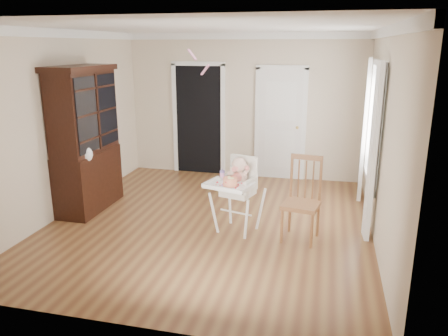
% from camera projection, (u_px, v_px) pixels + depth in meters
% --- Properties ---
extents(floor, '(5.00, 5.00, 0.00)m').
position_uv_depth(floor, '(210.00, 223.00, 6.32)').
color(floor, brown).
rests_on(floor, ground).
extents(ceiling, '(5.00, 5.00, 0.00)m').
position_uv_depth(ceiling, '(208.00, 27.00, 5.59)').
color(ceiling, white).
rests_on(ceiling, wall_back).
extents(wall_back, '(4.50, 0.00, 4.50)m').
position_uv_depth(wall_back, '(244.00, 107.00, 8.29)').
color(wall_back, beige).
rests_on(wall_back, floor).
extents(wall_left, '(0.00, 5.00, 5.00)m').
position_uv_depth(wall_left, '(63.00, 124.00, 6.46)').
color(wall_left, beige).
rests_on(wall_left, floor).
extents(wall_right, '(0.00, 5.00, 5.00)m').
position_uv_depth(wall_right, '(383.00, 139.00, 5.44)').
color(wall_right, beige).
rests_on(wall_right, floor).
extents(crown_molding, '(4.50, 5.00, 0.12)m').
position_uv_depth(crown_molding, '(208.00, 32.00, 5.60)').
color(crown_molding, white).
rests_on(crown_molding, ceiling).
extents(doorway, '(1.06, 0.05, 2.22)m').
position_uv_depth(doorway, '(199.00, 118.00, 8.54)').
color(doorway, black).
rests_on(doorway, wall_back).
extents(closet_door, '(0.96, 0.09, 2.13)m').
position_uv_depth(closet_door, '(280.00, 125.00, 8.20)').
color(closet_door, white).
rests_on(closet_door, wall_back).
extents(window_right, '(0.13, 1.84, 2.30)m').
position_uv_depth(window_right, '(371.00, 132.00, 6.23)').
color(window_right, white).
rests_on(window_right, wall_right).
extents(high_chair, '(0.77, 0.88, 1.06)m').
position_uv_depth(high_chair, '(238.00, 186.00, 5.87)').
color(high_chair, white).
rests_on(high_chair, floor).
extents(baby, '(0.29, 0.27, 0.46)m').
position_uv_depth(baby, '(239.00, 175.00, 5.85)').
color(baby, beige).
rests_on(baby, high_chair).
extents(cake, '(0.24, 0.24, 0.11)m').
position_uv_depth(cake, '(230.00, 182.00, 5.59)').
color(cake, silver).
rests_on(cake, high_chair).
extents(sippy_cup, '(0.07, 0.07, 0.16)m').
position_uv_depth(sippy_cup, '(222.00, 175.00, 5.85)').
color(sippy_cup, pink).
rests_on(sippy_cup, high_chair).
extents(china_cabinet, '(0.58, 1.30, 2.20)m').
position_uv_depth(china_cabinet, '(86.00, 140.00, 6.61)').
color(china_cabinet, black).
rests_on(china_cabinet, floor).
extents(dining_chair, '(0.52, 0.52, 1.11)m').
position_uv_depth(dining_chair, '(302.00, 202.00, 5.67)').
color(dining_chair, brown).
rests_on(dining_chair, floor).
extents(streamer, '(0.27, 0.44, 0.15)m').
position_uv_depth(streamer, '(192.00, 54.00, 6.25)').
color(streamer, pink).
rests_on(streamer, ceiling).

